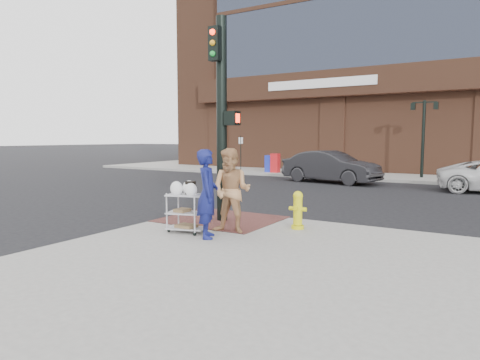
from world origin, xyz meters
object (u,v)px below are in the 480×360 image
Objects in this scene: woman_blue at (208,194)px; pedestrian_tan at (231,191)px; lamp_post at (423,130)px; traffic_signal_pole at (222,113)px; sedan_dark at (331,167)px; fire_hydrant at (298,210)px; utility_cart at (186,209)px.

pedestrian_tan is (0.18, 0.65, 0.01)m from woman_blue.
woman_blue is (-1.72, -16.92, -1.55)m from lamp_post.
sedan_dark is at bearing 95.94° from traffic_signal_pole.
traffic_signal_pole reaches higher than woman_blue.
sedan_dark is at bearing 105.64° from fire_hydrant.
lamp_post is 5.50m from sedan_dark.
woman_blue is 1.62× the size of utility_cart.
traffic_signal_pole is at bearing 92.63° from utility_cart.
fire_hydrant is (3.22, -11.49, -0.20)m from sedan_dark.
sedan_dark reaches higher than utility_cart.
pedestrian_tan is at bearing -47.55° from woman_blue.
fire_hydrant is (1.26, 1.77, -0.48)m from woman_blue.
lamp_post is 4.59× the size of fire_hydrant.
pedestrian_tan is (0.93, -1.04, -1.75)m from traffic_signal_pole.
utility_cart is (0.07, -1.54, -2.16)m from traffic_signal_pole.
lamp_post is at bearing 80.76° from traffic_signal_pole.
utility_cart is at bearing -140.18° from fire_hydrant.
traffic_signal_pole reaches higher than utility_cart.
lamp_post reaches higher than pedestrian_tan.
traffic_signal_pole is 5.73× the size of fire_hydrant.
sedan_dark is (-2.13, 12.61, -0.29)m from pedestrian_tan.
utility_cart is at bearing -164.39° from sedan_dark.
traffic_signal_pole is 11.81m from sedan_dark.
sedan_dark is 4.22× the size of utility_cart.
woman_blue is at bearing -161.54° from sedan_dark.
lamp_post is 2.16× the size of pedestrian_tan.
traffic_signal_pole is at bearing -99.24° from lamp_post.
pedestrian_tan is at bearing -134.07° from fire_hydrant.
sedan_dark is 5.51× the size of fire_hydrant.
lamp_post is 0.83× the size of sedan_dark.
woman_blue reaches higher than sedan_dark.
sedan_dark is at bearing -135.18° from lamp_post.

